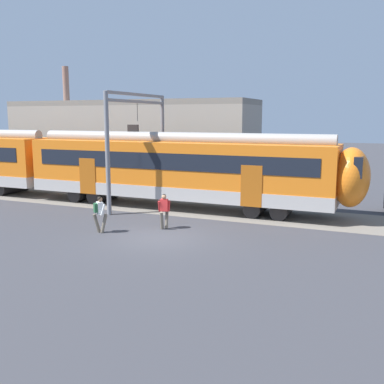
# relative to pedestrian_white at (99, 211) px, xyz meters

# --- Properties ---
(ground_plane) EXTENTS (160.00, 160.00, 0.00)m
(ground_plane) POSITION_rel_pedestrian_white_xyz_m (2.84, 0.26, -0.99)
(ground_plane) COLOR #38383D
(track_bed) EXTENTS (80.00, 4.40, 0.01)m
(track_bed) POSITION_rel_pedestrian_white_xyz_m (-10.36, 6.59, -0.98)
(track_bed) COLOR slate
(track_bed) RESTS_ON ground
(pedestrian_white) EXTENTS (0.67, 0.52, 1.67)m
(pedestrian_white) POSITION_rel_pedestrian_white_xyz_m (0.00, 0.00, 0.00)
(pedestrian_white) COLOR #6B6051
(pedestrian_white) RESTS_ON ground
(pedestrian_red) EXTENTS (0.53, 0.70, 1.67)m
(pedestrian_red) POSITION_rel_pedestrian_white_xyz_m (2.37, 1.77, 0.00)
(pedestrian_red) COLOR #6B6051
(pedestrian_red) RESTS_ON ground
(catenary_gantry) EXTENTS (0.24, 6.64, 6.53)m
(catenary_gantry) POSITION_rel_pedestrian_white_xyz_m (-1.74, 6.59, 3.32)
(catenary_gantry) COLOR gray
(catenary_gantry) RESTS_ON ground
(background_building) EXTENTS (19.55, 5.00, 9.20)m
(background_building) POSITION_rel_pedestrian_white_xyz_m (-6.59, 13.73, 2.22)
(background_building) COLOR gray
(background_building) RESTS_ON ground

